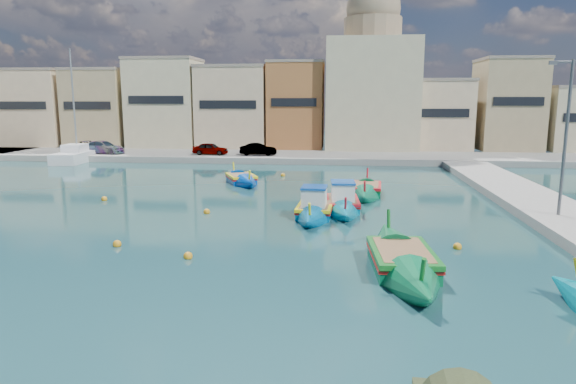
% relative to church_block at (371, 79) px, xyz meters
% --- Properties ---
extents(ground, '(160.00, 160.00, 0.00)m').
position_rel_church_block_xyz_m(ground, '(-10.00, -40.00, -8.41)').
color(ground, '#143E3D').
rests_on(ground, ground).
extents(north_quay, '(80.00, 8.00, 0.60)m').
position_rel_church_block_xyz_m(north_quay, '(-10.00, -8.00, -8.11)').
color(north_quay, gray).
rests_on(north_quay, ground).
extents(north_townhouses, '(83.20, 7.87, 10.19)m').
position_rel_church_block_xyz_m(north_townhouses, '(-3.32, -0.64, -3.41)').
color(north_townhouses, '#CDB28D').
rests_on(north_townhouses, ground).
extents(church_block, '(10.00, 10.00, 19.10)m').
position_rel_church_block_xyz_m(church_block, '(0.00, 0.00, 0.00)').
color(church_block, '#C1B790').
rests_on(church_block, ground).
extents(quay_street_lamp, '(1.18, 0.16, 8.00)m').
position_rel_church_block_xyz_m(quay_street_lamp, '(7.44, -34.00, -4.07)').
color(quay_street_lamp, '#595B60').
rests_on(quay_street_lamp, ground).
extents(parked_cars, '(20.31, 2.40, 1.29)m').
position_rel_church_block_xyz_m(parked_cars, '(-20.50, -9.50, -7.19)').
color(parked_cars, '#4C1919').
rests_on(parked_cars, north_quay).
extents(luzzu_turquoise_cabin, '(2.20, 8.14, 2.59)m').
position_rel_church_block_xyz_m(luzzu_turquoise_cabin, '(-3.18, -31.51, -8.10)').
color(luzzu_turquoise_cabin, '#007C9F').
rests_on(luzzu_turquoise_cabin, ground).
extents(luzzu_blue_cabin, '(2.10, 7.29, 2.55)m').
position_rel_church_block_xyz_m(luzzu_blue_cabin, '(-4.63, -33.36, -8.10)').
color(luzzu_blue_cabin, '#005F97').
rests_on(luzzu_blue_cabin, ground).
extents(luzzu_cyan_mid, '(2.48, 8.08, 2.35)m').
position_rel_church_block_xyz_m(luzzu_cyan_mid, '(-1.62, -26.61, -8.16)').
color(luzzu_cyan_mid, '#0A6F49').
rests_on(luzzu_cyan_mid, ground).
extents(luzzu_green, '(4.50, 7.02, 2.18)m').
position_rel_church_block_xyz_m(luzzu_green, '(-10.66, -22.89, -8.17)').
color(luzzu_green, '#0041AD').
rests_on(luzzu_green, ground).
extents(luzzu_blue_south, '(2.70, 9.36, 2.67)m').
position_rel_church_block_xyz_m(luzzu_blue_south, '(-1.00, -41.67, -8.13)').
color(luzzu_blue_south, '#0A6E3F').
rests_on(luzzu_blue_south, ground).
extents(yacht_north, '(3.01, 8.97, 11.80)m').
position_rel_church_block_xyz_m(yacht_north, '(-29.45, -10.24, -7.94)').
color(yacht_north, white).
rests_on(yacht_north, ground).
extents(mooring_buoys, '(19.74, 22.19, 0.36)m').
position_rel_church_block_xyz_m(mooring_buoys, '(-9.42, -33.83, -8.33)').
color(mooring_buoys, orange).
rests_on(mooring_buoys, ground).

